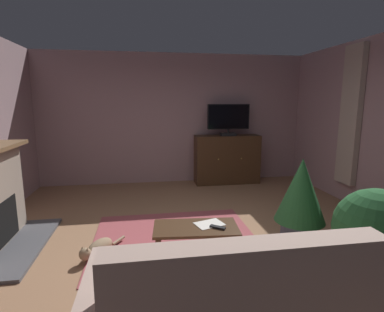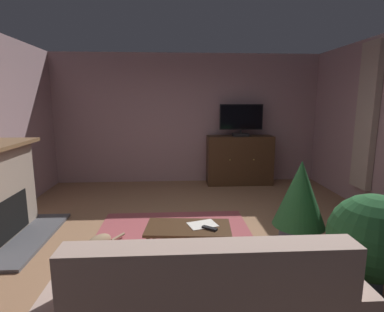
% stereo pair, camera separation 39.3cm
% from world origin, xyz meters
% --- Properties ---
extents(ground_plane, '(6.31, 6.55, 0.04)m').
position_xyz_m(ground_plane, '(0.00, 0.00, -0.02)').
color(ground_plane, '#936B4C').
extents(wall_back, '(6.31, 0.10, 2.78)m').
position_xyz_m(wall_back, '(0.00, 3.03, 1.39)').
color(wall_back, gray).
rests_on(wall_back, ground_plane).
extents(curtain_panel_far, '(0.10, 0.44, 2.33)m').
position_xyz_m(curtain_panel_far, '(2.80, 1.06, 1.53)').
color(curtain_panel_far, '#B2A393').
extents(rug_central, '(2.10, 1.84, 0.01)m').
position_xyz_m(rug_central, '(-0.30, 0.08, 0.01)').
color(rug_central, '#9E474C').
rests_on(rug_central, ground_plane).
extents(tv_cabinet, '(1.39, 0.47, 1.05)m').
position_xyz_m(tv_cabinet, '(1.11, 2.68, 0.50)').
color(tv_cabinet, black).
rests_on(tv_cabinet, ground_plane).
extents(television, '(0.90, 0.20, 0.67)m').
position_xyz_m(television, '(1.11, 2.62, 1.40)').
color(television, black).
rests_on(television, tv_cabinet).
extents(coffee_table, '(0.95, 0.55, 0.45)m').
position_xyz_m(coffee_table, '(-0.15, -0.57, 0.39)').
color(coffee_table, '#422B19').
rests_on(coffee_table, ground_plane).
extents(tv_remote, '(0.17, 0.14, 0.02)m').
position_xyz_m(tv_remote, '(0.08, -0.65, 0.46)').
color(tv_remote, black).
rests_on(tv_remote, coffee_table).
extents(folded_newspaper, '(0.35, 0.30, 0.01)m').
position_xyz_m(folded_newspaper, '(0.01, -0.53, 0.45)').
color(folded_newspaper, silver).
rests_on(folded_newspaper, coffee_table).
extents(sofa_floral, '(2.04, 0.86, 0.96)m').
position_xyz_m(sofa_floral, '(-0.08, -1.76, 0.32)').
color(sofa_floral, '#BC9E8E').
rests_on(sofa_floral, ground_plane).
extents(potted_plant_on_hearth_side, '(0.78, 0.78, 0.97)m').
position_xyz_m(potted_plant_on_hearth_side, '(1.47, -1.22, 0.57)').
color(potted_plant_on_hearth_side, '#3D4C5B').
rests_on(potted_plant_on_hearth_side, ground_plane).
extents(potted_plant_tall_palm_by_window, '(0.58, 0.58, 1.13)m').
position_xyz_m(potted_plant_tall_palm_by_window, '(1.12, -0.45, 0.64)').
color(potted_plant_tall_palm_by_window, '#3D4C5B').
rests_on(potted_plant_tall_palm_by_window, ground_plane).
extents(cat, '(0.47, 0.58, 0.20)m').
position_xyz_m(cat, '(-1.24, -0.20, 0.10)').
color(cat, '#937A5B').
rests_on(cat, ground_plane).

